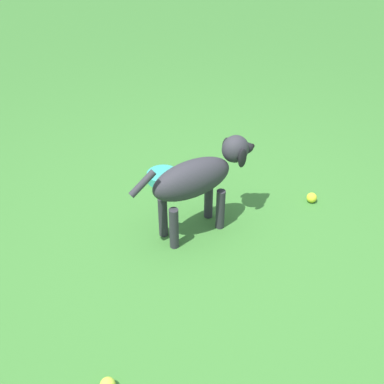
{
  "coord_description": "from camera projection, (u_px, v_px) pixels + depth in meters",
  "views": [
    {
      "loc": [
        -1.11,
        1.64,
        1.8
      ],
      "look_at": [
        0.24,
        -0.01,
        0.29
      ],
      "focal_mm": 43.07,
      "sensor_mm": 36.0,
      "label": 1
    }
  ],
  "objects": [
    {
      "name": "ground",
      "position": [
        223.0,
        248.0,
        2.65
      ],
      "size": [
        14.0,
        14.0,
        0.0
      ],
      "primitive_type": "plane",
      "color": "#38722D"
    },
    {
      "name": "dog",
      "position": [
        199.0,
        178.0,
        2.58
      ],
      "size": [
        0.35,
        0.79,
        0.55
      ],
      "rotation": [
        0.0,
        0.0,
        4.4
      ],
      "color": "#2D2D33",
      "rests_on": "ground"
    },
    {
      "name": "tennis_ball_1",
      "position": [
        312.0,
        198.0,
        2.99
      ],
      "size": [
        0.07,
        0.07,
        0.07
      ],
      "primitive_type": "sphere",
      "color": "yellow",
      "rests_on": "ground"
    },
    {
      "name": "water_bowl",
      "position": [
        163.0,
        177.0,
        3.2
      ],
      "size": [
        0.22,
        0.22,
        0.06
      ],
      "primitive_type": "cylinder",
      "color": "teal",
      "rests_on": "ground"
    }
  ]
}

